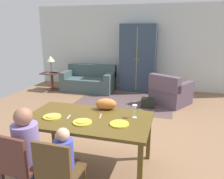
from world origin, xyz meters
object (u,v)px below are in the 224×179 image
at_px(plate_near_man, 52,117).
at_px(person_man, 30,154).
at_px(plate_near_child, 82,122).
at_px(couch, 89,81).
at_px(table_lamp, 51,59).
at_px(cat, 106,104).
at_px(armchair, 170,93).
at_px(person_child, 66,167).
at_px(dining_chair_man, 19,164).
at_px(book_lower, 58,72).
at_px(dining_table, 88,122).
at_px(handbag, 148,103).
at_px(book_upper, 55,72).
at_px(side_table, 52,79).
at_px(plate_near_woman, 119,124).
at_px(wine_glass, 135,109).
at_px(armoire, 138,58).
at_px(dining_chair_child, 58,171).

bearing_deg(plate_near_man, person_man, -89.67).
bearing_deg(person_man, plate_near_child, 46.15).
bearing_deg(couch, table_lamp, -167.84).
xyz_separation_m(cat, armchair, (0.91, 2.79, -0.53)).
distance_m(person_man, person_child, 0.48).
relative_size(couch, armchair, 1.39).
distance_m(dining_chair_man, cat, 1.44).
distance_m(plate_near_man, book_lower, 4.31).
xyz_separation_m(dining_table, dining_chair_man, (-0.49, -0.85, -0.20)).
height_order(couch, handbag, couch).
bearing_deg(dining_chair_man, table_lamp, 116.34).
relative_size(plate_near_child, book_upper, 1.14).
xyz_separation_m(plate_near_child, side_table, (-2.70, 3.81, -0.39)).
bearing_deg(cat, dining_table, -124.23).
bearing_deg(plate_near_child, plate_near_woman, 9.46).
xyz_separation_m(wine_glass, book_lower, (-3.14, 3.50, -0.30)).
bearing_deg(plate_near_child, couch, 110.36).
xyz_separation_m(armoire, handbag, (0.53, -1.57, -0.92)).
distance_m(dining_table, book_lower, 4.45).
distance_m(wine_glass, person_man, 1.45).
xyz_separation_m(person_man, table_lamp, (-2.23, 4.30, 0.50)).
relative_size(side_table, book_lower, 2.64).
bearing_deg(side_table, handbag, -15.53).
bearing_deg(couch, armoire, 15.41).
distance_m(plate_near_man, armchair, 3.67).
bearing_deg(dining_table, person_man, -125.19).
relative_size(dining_table, book_upper, 7.94).
bearing_deg(dining_table, plate_near_child, -90.00).
relative_size(plate_near_child, table_lamp, 0.46).
bearing_deg(dining_table, armoire, 89.95).
bearing_deg(handbag, couch, 150.45).
height_order(book_lower, book_upper, book_upper).
xyz_separation_m(plate_near_man, side_table, (-2.22, 3.75, -0.39)).
relative_size(person_man, armoire, 0.53).
relative_size(person_child, table_lamp, 1.71).
bearing_deg(plate_near_man, side_table, 120.70).
height_order(dining_chair_child, armchair, dining_chair_child).
bearing_deg(side_table, plate_near_man, -59.30).
bearing_deg(dining_table, book_upper, 125.36).
xyz_separation_m(dining_chair_child, handbag, (0.54, 3.58, -0.36)).
height_order(person_man, handbag, person_man).
bearing_deg(dining_chair_man, person_man, 86.57).
xyz_separation_m(plate_near_woman, person_man, (-0.96, -0.58, -0.26)).
xyz_separation_m(plate_near_woman, book_upper, (-3.03, 3.70, -0.15)).
height_order(armoire, handbag, armoire).
bearing_deg(cat, plate_near_woman, -69.38).
bearing_deg(book_upper, armoire, 15.35).
relative_size(dining_chair_man, couch, 0.53).
distance_m(plate_near_child, armchair, 3.55).
xyz_separation_m(person_child, armchair, (1.06, 3.86, -0.11)).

